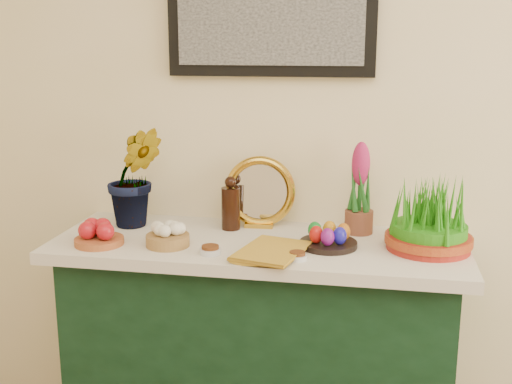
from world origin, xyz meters
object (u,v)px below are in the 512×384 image
mirror (260,193)px  book (244,247)px  hyacinth_green (134,161)px  wheatgrass_sabzeh (430,220)px  sideboard (259,363)px

mirror → book: (0.00, -0.30, -0.11)m
hyacinth_green → wheatgrass_sabzeh: size_ratio=1.73×
hyacinth_green → wheatgrass_sabzeh: 1.05m
mirror → wheatgrass_sabzeh: size_ratio=0.93×
mirror → sideboard: bearing=-81.1°
book → sideboard: bearing=94.7°
sideboard → wheatgrass_sabzeh: bearing=0.1°
mirror → book: mirror is taller
book → mirror: bearing=104.7°
sideboard → mirror: (-0.03, 0.17, 0.59)m
sideboard → mirror: bearing=98.9°
hyacinth_green → mirror: 0.47m
book → wheatgrass_sabzeh: (0.59, 0.14, 0.08)m
mirror → wheatgrass_sabzeh: bearing=-15.9°
book → hyacinth_green: bearing=167.2°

